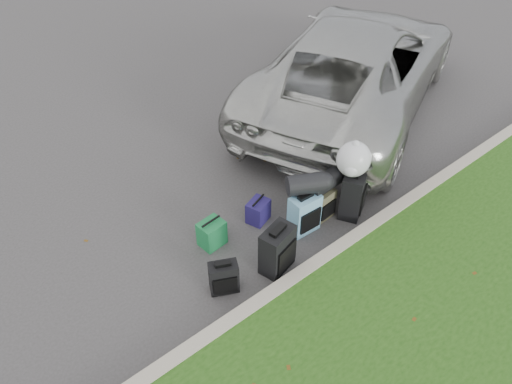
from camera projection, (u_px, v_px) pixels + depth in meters
ground at (270, 225)px, 7.17m from camera, size 120.00×120.00×0.00m
curb at (320, 262)px, 6.54m from camera, size 120.00×0.18×0.15m
suv at (355, 65)px, 9.17m from camera, size 6.64×5.02×1.68m
suitcase_small_black at (224, 277)px, 6.15m from camera, size 0.41×0.34×0.45m
suitcase_large_black_left at (277, 250)px, 6.36m from camera, size 0.51×0.38×0.66m
suitcase_olive at (322, 204)px, 7.15m from camera, size 0.36×0.24×0.48m
suitcase_teal at (304, 214)px, 6.91m from camera, size 0.43×0.27×0.60m
suitcase_large_black_right at (353, 193)px, 7.16m from camera, size 0.56×0.49×0.72m
tote_green at (212, 233)px, 6.77m from camera, size 0.36×0.30×0.38m
tote_navy at (258, 211)px, 7.15m from camera, size 0.38×0.34×0.34m
duffel_left at (323, 183)px, 6.93m from camera, size 0.51×0.29×0.27m
duffel_right at (306, 184)px, 6.71m from camera, size 0.58×0.49×0.29m
trash_bag at (354, 159)px, 6.76m from camera, size 0.49×0.49×0.49m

